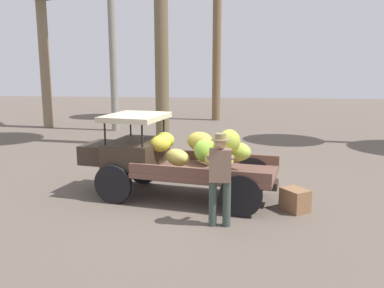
% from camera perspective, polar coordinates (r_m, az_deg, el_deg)
% --- Properties ---
extents(ground_plane, '(60.00, 60.00, 0.00)m').
position_cam_1_polar(ground_plane, '(9.34, -2.05, -7.47)').
color(ground_plane, '#62564B').
extents(truck, '(4.63, 2.43, 1.87)m').
position_cam_1_polar(truck, '(9.15, -3.19, -1.88)').
color(truck, '#352A20').
rests_on(truck, ground).
extents(farmer, '(0.53, 0.46, 1.76)m').
position_cam_1_polar(farmer, '(7.43, 4.00, -4.25)').
color(farmer, '#394640').
rests_on(farmer, ground).
extents(wooden_crate, '(0.64, 0.67, 0.47)m').
position_cam_1_polar(wooden_crate, '(8.66, 14.37, -7.67)').
color(wooden_crate, '#8B6241').
rests_on(wooden_crate, ground).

